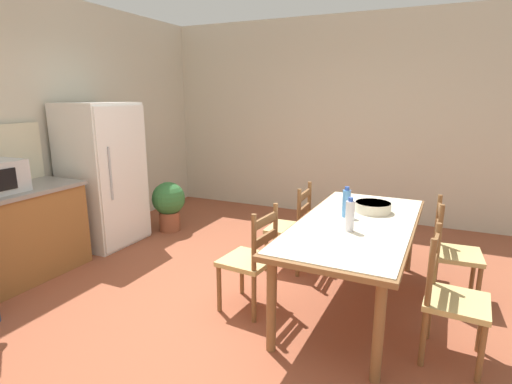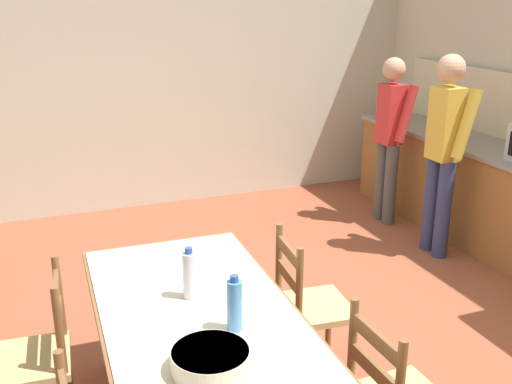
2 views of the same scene
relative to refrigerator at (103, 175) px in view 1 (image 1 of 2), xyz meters
The scene contains 13 objects.
ground_plane 2.50m from the refrigerator, 111.14° to the right, with size 8.32×8.32×0.00m, color brown.
wall_back 1.14m from the refrigerator, 150.89° to the left, with size 6.52×0.12×2.90m, color beige.
wall_right 3.31m from the refrigerator, 42.20° to the right, with size 0.12×5.20×2.90m, color beige.
refrigerator is the anchor object (origin of this frame).
dining_table 3.10m from the refrigerator, 94.76° to the right, with size 2.08×0.98×0.75m.
bottle_near_centre 3.12m from the refrigerator, 99.49° to the right, with size 0.07×0.07×0.27m.
bottle_off_centre 2.97m from the refrigerator, 92.91° to the right, with size 0.07×0.07×0.27m.
serving_bowl 3.16m from the refrigerator, 88.16° to the right, with size 0.32×0.32×0.09m.
chair_side_near_left 3.92m from the refrigerator, 100.89° to the right, with size 0.45×0.43×0.91m.
chair_side_far_right 2.39m from the refrigerator, 84.47° to the right, with size 0.43×0.41×0.91m.
chair_side_near_right 3.88m from the refrigerator, 87.25° to the right, with size 0.44×0.42×0.91m.
chair_side_far_left 2.46m from the refrigerator, 106.93° to the right, with size 0.46×0.44×0.91m.
potted_plant 0.93m from the refrigerator, 32.12° to the right, with size 0.44×0.44×0.67m.
Camera 1 is at (-2.68, -1.47, 1.78)m, focal length 28.00 mm.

